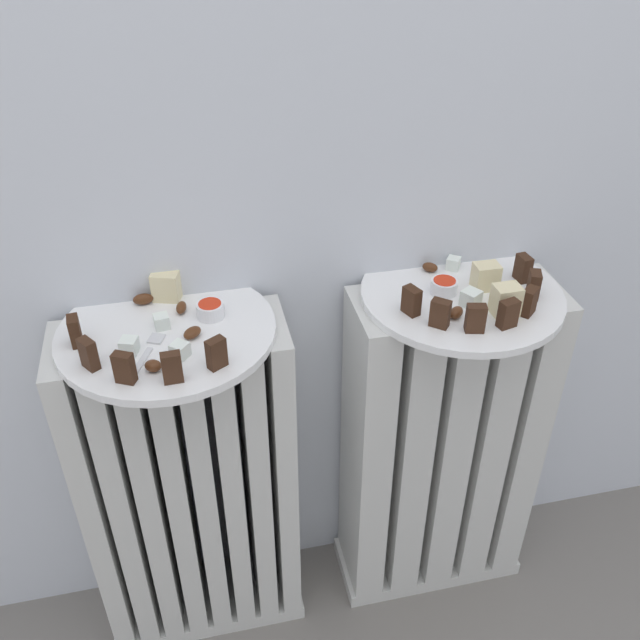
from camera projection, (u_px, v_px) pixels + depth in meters
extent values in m
cube|color=silver|center=(209.00, 598.00, 1.34)|extent=(0.35, 0.14, 0.03)
cube|color=silver|center=(96.00, 500.00, 1.13)|extent=(0.03, 0.14, 0.62)
cube|color=silver|center=(124.00, 495.00, 1.14)|extent=(0.03, 0.14, 0.62)
cube|color=silver|center=(151.00, 491.00, 1.14)|extent=(0.03, 0.14, 0.62)
cube|color=silver|center=(178.00, 486.00, 1.15)|extent=(0.03, 0.14, 0.62)
cube|color=silver|center=(204.00, 482.00, 1.16)|extent=(0.03, 0.14, 0.62)
cube|color=silver|center=(230.00, 478.00, 1.17)|extent=(0.03, 0.14, 0.62)
cube|color=silver|center=(256.00, 473.00, 1.17)|extent=(0.03, 0.14, 0.62)
cube|color=silver|center=(281.00, 469.00, 1.18)|extent=(0.03, 0.14, 0.62)
cube|color=silver|center=(425.00, 556.00, 1.42)|extent=(0.35, 0.14, 0.03)
cube|color=silver|center=(365.00, 455.00, 1.21)|extent=(0.05, 0.14, 0.62)
cube|color=silver|center=(403.00, 449.00, 1.22)|extent=(0.05, 0.14, 0.62)
cube|color=silver|center=(441.00, 443.00, 1.24)|extent=(0.05, 0.14, 0.62)
cube|color=silver|center=(477.00, 437.00, 1.25)|extent=(0.05, 0.14, 0.62)
cube|color=silver|center=(513.00, 431.00, 1.26)|extent=(0.05, 0.14, 0.62)
cylinder|color=white|center=(167.00, 331.00, 0.97)|extent=(0.31, 0.31, 0.01)
cylinder|color=white|center=(461.00, 294.00, 1.05)|extent=(0.31, 0.31, 0.01)
cube|color=#382114|center=(75.00, 331.00, 0.93)|extent=(0.02, 0.03, 0.04)
cube|color=#382114|center=(89.00, 354.00, 0.89)|extent=(0.03, 0.03, 0.04)
cube|color=#382114|center=(124.00, 368.00, 0.86)|extent=(0.03, 0.02, 0.04)
cube|color=#382114|center=(172.00, 368.00, 0.86)|extent=(0.03, 0.02, 0.04)
cube|color=#382114|center=(216.00, 353.00, 0.89)|extent=(0.03, 0.03, 0.04)
cube|color=beige|center=(166.00, 286.00, 1.02)|extent=(0.05, 0.04, 0.04)
cube|color=white|center=(180.00, 350.00, 0.91)|extent=(0.03, 0.03, 0.02)
cube|color=white|center=(162.00, 321.00, 0.97)|extent=(0.02, 0.02, 0.02)
cube|color=white|center=(129.00, 346.00, 0.92)|extent=(0.03, 0.03, 0.02)
ellipsoid|color=#4C2814|center=(181.00, 308.00, 1.00)|extent=(0.02, 0.03, 0.01)
ellipsoid|color=#4C2814|center=(153.00, 366.00, 0.89)|extent=(0.03, 0.03, 0.02)
ellipsoid|color=#4C2814|center=(143.00, 299.00, 1.02)|extent=(0.03, 0.02, 0.02)
ellipsoid|color=#4C2814|center=(192.00, 333.00, 0.95)|extent=(0.03, 0.03, 0.01)
cylinder|color=white|center=(210.00, 310.00, 0.99)|extent=(0.04, 0.04, 0.02)
cylinder|color=red|center=(210.00, 307.00, 0.99)|extent=(0.03, 0.03, 0.01)
cube|color=#382114|center=(411.00, 301.00, 0.99)|extent=(0.03, 0.03, 0.04)
cube|color=#382114|center=(440.00, 314.00, 0.96)|extent=(0.03, 0.03, 0.04)
cube|color=#382114|center=(476.00, 318.00, 0.95)|extent=(0.03, 0.02, 0.04)
cube|color=#382114|center=(508.00, 314.00, 0.96)|extent=(0.03, 0.02, 0.04)
cube|color=#382114|center=(529.00, 301.00, 0.99)|extent=(0.03, 0.03, 0.04)
cube|color=#382114|center=(534.00, 285.00, 1.03)|extent=(0.02, 0.03, 0.04)
cube|color=#382114|center=(523.00, 268.00, 1.07)|extent=(0.02, 0.03, 0.04)
cube|color=beige|center=(486.00, 276.00, 1.05)|extent=(0.04, 0.03, 0.04)
cube|color=beige|center=(506.00, 300.00, 0.99)|extent=(0.04, 0.03, 0.05)
cube|color=white|center=(471.00, 298.00, 1.01)|extent=(0.03, 0.03, 0.02)
cube|color=white|center=(453.00, 263.00, 1.10)|extent=(0.03, 0.03, 0.02)
ellipsoid|color=#4C2814|center=(456.00, 313.00, 0.99)|extent=(0.03, 0.03, 0.02)
ellipsoid|color=#4C2814|center=(430.00, 267.00, 1.09)|extent=(0.03, 0.03, 0.02)
cylinder|color=white|center=(444.00, 287.00, 1.04)|extent=(0.04, 0.04, 0.02)
cylinder|color=red|center=(444.00, 283.00, 1.04)|extent=(0.03, 0.03, 0.01)
cube|color=silver|center=(140.00, 364.00, 0.90)|extent=(0.04, 0.07, 0.00)
cube|color=silver|center=(156.00, 339.00, 0.95)|extent=(0.03, 0.03, 0.00)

